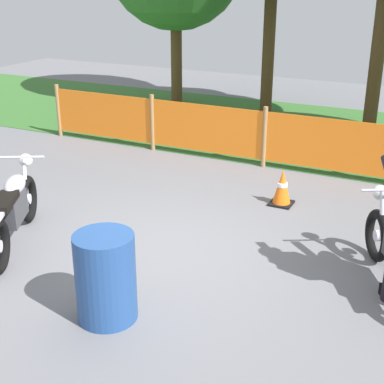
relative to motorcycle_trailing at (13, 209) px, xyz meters
name	(u,v)px	position (x,y,z in m)	size (l,w,h in m)	color
ground	(166,251)	(1.75, 0.66, -0.47)	(24.00, 24.00, 0.02)	slate
grass_verge	(303,131)	(1.75, 6.62, -0.45)	(24.00, 5.02, 0.01)	#386B2D
barrier_fence	(264,136)	(1.75, 4.11, 0.08)	(8.87, 0.08, 1.05)	#997547
motorcycle_trailing	(13,209)	(0.00, 0.00, 0.00)	(1.07, 1.81, 0.95)	black
traffic_cone	(282,188)	(2.55, 2.64, -0.20)	(0.32, 0.32, 0.53)	black
spare_drum	(106,277)	(1.91, -0.81, -0.02)	(0.58, 0.58, 0.88)	navy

